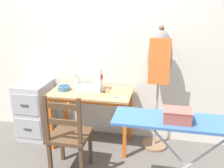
{
  "coord_description": "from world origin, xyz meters",
  "views": [
    {
      "loc": [
        0.83,
        -2.48,
        1.8
      ],
      "look_at": [
        0.26,
        0.24,
        0.85
      ],
      "focal_mm": 40.0,
      "sensor_mm": 36.0,
      "label": 1
    }
  ],
  "objects_px": {
    "sewing_machine": "(90,80)",
    "thread_spool_near_machine": "(104,92)",
    "fabric_bowl": "(64,88)",
    "thread_spool_mid_table": "(108,91)",
    "wooden_chair": "(69,136)",
    "ironing_board": "(191,126)",
    "scissors": "(119,98)",
    "dress_form": "(159,66)",
    "storage_box": "(177,116)",
    "filing_cabinet": "(35,109)"
  },
  "relations": [
    {
      "from": "sewing_machine",
      "to": "thread_spool_near_machine",
      "type": "relative_size",
      "value": 9.47
    },
    {
      "from": "thread_spool_near_machine",
      "to": "fabric_bowl",
      "type": "bearing_deg",
      "value": 179.92
    },
    {
      "from": "filing_cabinet",
      "to": "sewing_machine",
      "type": "bearing_deg",
      "value": -1.99
    },
    {
      "from": "wooden_chair",
      "to": "filing_cabinet",
      "type": "bearing_deg",
      "value": 138.12
    },
    {
      "from": "sewing_machine",
      "to": "ironing_board",
      "type": "distance_m",
      "value": 1.42
    },
    {
      "from": "scissors",
      "to": "wooden_chair",
      "type": "height_order",
      "value": "wooden_chair"
    },
    {
      "from": "sewing_machine",
      "to": "dress_form",
      "type": "distance_m",
      "value": 0.85
    },
    {
      "from": "scissors",
      "to": "sewing_machine",
      "type": "bearing_deg",
      "value": 155.36
    },
    {
      "from": "filing_cabinet",
      "to": "storage_box",
      "type": "xyz_separation_m",
      "value": [
        1.79,
        -0.94,
        0.54
      ]
    },
    {
      "from": "fabric_bowl",
      "to": "sewing_machine",
      "type": "bearing_deg",
      "value": 11.04
    },
    {
      "from": "thread_spool_mid_table",
      "to": "ironing_board",
      "type": "relative_size",
      "value": 0.03
    },
    {
      "from": "ironing_board",
      "to": "storage_box",
      "type": "distance_m",
      "value": 0.16
    },
    {
      "from": "fabric_bowl",
      "to": "wooden_chair",
      "type": "bearing_deg",
      "value": -65.18
    },
    {
      "from": "thread_spool_near_machine",
      "to": "thread_spool_mid_table",
      "type": "bearing_deg",
      "value": 26.95
    },
    {
      "from": "thread_spool_near_machine",
      "to": "filing_cabinet",
      "type": "xyz_separation_m",
      "value": [
        -0.98,
        0.09,
        -0.37
      ]
    },
    {
      "from": "scissors",
      "to": "storage_box",
      "type": "xyz_separation_m",
      "value": [
        0.6,
        -0.73,
        0.19
      ]
    },
    {
      "from": "ironing_board",
      "to": "thread_spool_mid_table",
      "type": "bearing_deg",
      "value": 136.58
    },
    {
      "from": "thread_spool_near_machine",
      "to": "thread_spool_mid_table",
      "type": "relative_size",
      "value": 0.95
    },
    {
      "from": "thread_spool_near_machine",
      "to": "wooden_chair",
      "type": "relative_size",
      "value": 0.04
    },
    {
      "from": "wooden_chair",
      "to": "dress_form",
      "type": "distance_m",
      "value": 1.28
    },
    {
      "from": "fabric_bowl",
      "to": "filing_cabinet",
      "type": "distance_m",
      "value": 0.61
    },
    {
      "from": "fabric_bowl",
      "to": "thread_spool_mid_table",
      "type": "xyz_separation_m",
      "value": [
        0.55,
        0.02,
        -0.01
      ]
    },
    {
      "from": "sewing_machine",
      "to": "thread_spool_mid_table",
      "type": "bearing_deg",
      "value": -9.85
    },
    {
      "from": "sewing_machine",
      "to": "wooden_chair",
      "type": "xyz_separation_m",
      "value": [
        -0.05,
        -0.64,
        -0.42
      ]
    },
    {
      "from": "fabric_bowl",
      "to": "thread_spool_mid_table",
      "type": "bearing_deg",
      "value": 2.3
    },
    {
      "from": "fabric_bowl",
      "to": "wooden_chair",
      "type": "relative_size",
      "value": 0.17
    },
    {
      "from": "ironing_board",
      "to": "sewing_machine",
      "type": "bearing_deg",
      "value": 141.84
    },
    {
      "from": "wooden_chair",
      "to": "fabric_bowl",
      "type": "bearing_deg",
      "value": 114.82
    },
    {
      "from": "ironing_board",
      "to": "storage_box",
      "type": "xyz_separation_m",
      "value": [
        -0.12,
        -0.04,
        0.1
      ]
    },
    {
      "from": "wooden_chair",
      "to": "dress_form",
      "type": "height_order",
      "value": "dress_form"
    },
    {
      "from": "scissors",
      "to": "thread_spool_near_machine",
      "type": "bearing_deg",
      "value": 150.47
    },
    {
      "from": "scissors",
      "to": "wooden_chair",
      "type": "relative_size",
      "value": 0.14
    },
    {
      "from": "thread_spool_near_machine",
      "to": "thread_spool_mid_table",
      "type": "xyz_separation_m",
      "value": [
        0.04,
        0.02,
        0.0
      ]
    },
    {
      "from": "filing_cabinet",
      "to": "ironing_board",
      "type": "relative_size",
      "value": 0.59
    },
    {
      "from": "sewing_machine",
      "to": "dress_form",
      "type": "bearing_deg",
      "value": 4.7
    },
    {
      "from": "thread_spool_near_machine",
      "to": "thread_spool_mid_table",
      "type": "height_order",
      "value": "thread_spool_mid_table"
    },
    {
      "from": "fabric_bowl",
      "to": "ironing_board",
      "type": "distance_m",
      "value": 1.65
    },
    {
      "from": "storage_box",
      "to": "fabric_bowl",
      "type": "bearing_deg",
      "value": 147.08
    },
    {
      "from": "sewing_machine",
      "to": "filing_cabinet",
      "type": "xyz_separation_m",
      "value": [
        -0.79,
        0.03,
        -0.48
      ]
    },
    {
      "from": "sewing_machine",
      "to": "thread_spool_near_machine",
      "type": "xyz_separation_m",
      "value": [
        0.19,
        -0.06,
        -0.11
      ]
    },
    {
      "from": "thread_spool_near_machine",
      "to": "wooden_chair",
      "type": "bearing_deg",
      "value": -112.78
    },
    {
      "from": "thread_spool_mid_table",
      "to": "filing_cabinet",
      "type": "relative_size",
      "value": 0.05
    },
    {
      "from": "scissors",
      "to": "thread_spool_mid_table",
      "type": "distance_m",
      "value": 0.22
    },
    {
      "from": "ironing_board",
      "to": "scissors",
      "type": "bearing_deg",
      "value": 135.99
    },
    {
      "from": "sewing_machine",
      "to": "thread_spool_near_machine",
      "type": "height_order",
      "value": "sewing_machine"
    },
    {
      "from": "thread_spool_mid_table",
      "to": "storage_box",
      "type": "height_order",
      "value": "storage_box"
    },
    {
      "from": "thread_spool_mid_table",
      "to": "wooden_chair",
      "type": "height_order",
      "value": "wooden_chair"
    },
    {
      "from": "thread_spool_mid_table",
      "to": "storage_box",
      "type": "xyz_separation_m",
      "value": [
        0.76,
        -0.87,
        0.17
      ]
    },
    {
      "from": "sewing_machine",
      "to": "wooden_chair",
      "type": "distance_m",
      "value": 0.76
    },
    {
      "from": "sewing_machine",
      "to": "dress_form",
      "type": "height_order",
      "value": "dress_form"
    }
  ]
}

